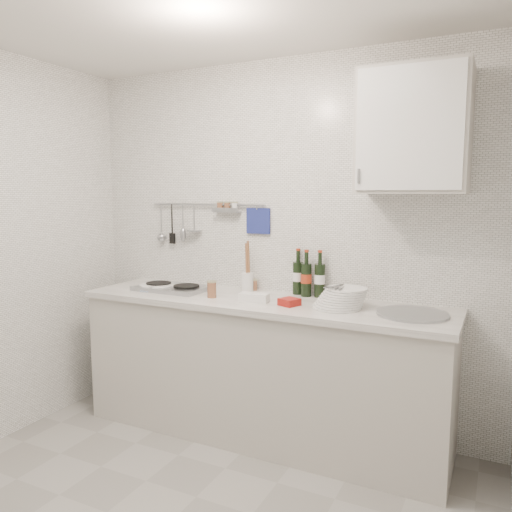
{
  "coord_description": "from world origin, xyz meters",
  "views": [
    {
      "loc": [
        1.38,
        -1.76,
        1.6
      ],
      "look_at": [
        0.06,
        0.9,
        1.23
      ],
      "focal_mm": 35.0,
      "sensor_mm": 36.0,
      "label": 1
    }
  ],
  "objects_px": {
    "wine_bottles": "(308,273)",
    "utensil_crock": "(247,279)",
    "wall_cabinet": "(414,131)",
    "plate_stack_hob": "(156,287)",
    "plate_stack_sink": "(341,298)"
  },
  "relations": [
    {
      "from": "wine_bottles",
      "to": "utensil_crock",
      "type": "distance_m",
      "value": 0.45
    },
    {
      "from": "utensil_crock",
      "to": "wall_cabinet",
      "type": "bearing_deg",
      "value": -4.34
    },
    {
      "from": "plate_stack_hob",
      "to": "wine_bottles",
      "type": "relative_size",
      "value": 0.83
    },
    {
      "from": "wine_bottles",
      "to": "wall_cabinet",
      "type": "bearing_deg",
      "value": -10.18
    },
    {
      "from": "wall_cabinet",
      "to": "plate_stack_sink",
      "type": "distance_m",
      "value": 1.04
    },
    {
      "from": "plate_stack_sink",
      "to": "wine_bottles",
      "type": "xyz_separation_m",
      "value": [
        -0.31,
        0.24,
        0.1
      ]
    },
    {
      "from": "plate_stack_hob",
      "to": "utensil_crock",
      "type": "distance_m",
      "value": 0.66
    },
    {
      "from": "plate_stack_hob",
      "to": "utensil_crock",
      "type": "xyz_separation_m",
      "value": [
        0.61,
        0.24,
        0.07
      ]
    },
    {
      "from": "wine_bottles",
      "to": "utensil_crock",
      "type": "relative_size",
      "value": 0.87
    },
    {
      "from": "plate_stack_sink",
      "to": "wine_bottles",
      "type": "height_order",
      "value": "wine_bottles"
    },
    {
      "from": "wall_cabinet",
      "to": "plate_stack_hob",
      "type": "relative_size",
      "value": 2.71
    },
    {
      "from": "wall_cabinet",
      "to": "plate_stack_hob",
      "type": "distance_m",
      "value": 2.0
    },
    {
      "from": "wall_cabinet",
      "to": "plate_stack_sink",
      "type": "bearing_deg",
      "value": -160.94
    },
    {
      "from": "wine_bottles",
      "to": "utensil_crock",
      "type": "bearing_deg",
      "value": -175.3
    },
    {
      "from": "utensil_crock",
      "to": "plate_stack_sink",
      "type": "bearing_deg",
      "value": -15.66
    }
  ]
}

